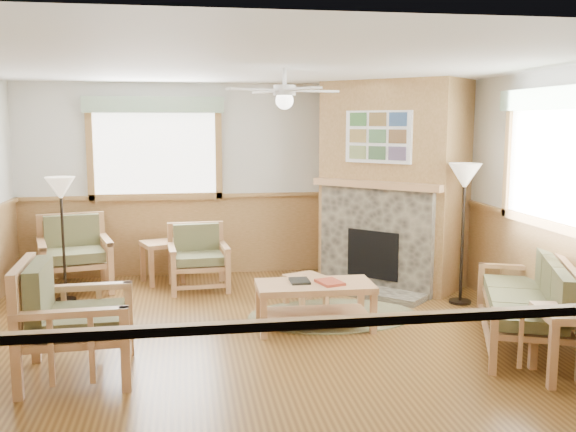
{
  "coord_description": "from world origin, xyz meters",
  "views": [
    {
      "loc": [
        -0.7,
        -6.13,
        2.17
      ],
      "look_at": [
        0.4,
        0.7,
        1.15
      ],
      "focal_mm": 40.0,
      "sensor_mm": 36.0,
      "label": 1
    }
  ],
  "objects": [
    {
      "name": "floor",
      "position": [
        0.0,
        0.0,
        -0.01
      ],
      "size": [
        6.0,
        6.0,
        0.01
      ],
      "primitive_type": "cube",
      "color": "brown",
      "rests_on": "ground"
    },
    {
      "name": "ceiling",
      "position": [
        0.0,
        0.0,
        2.7
      ],
      "size": [
        6.0,
        6.0,
        0.01
      ],
      "primitive_type": "cube",
      "color": "white",
      "rests_on": "floor"
    },
    {
      "name": "wall_back",
      "position": [
        0.0,
        3.0,
        1.35
      ],
      "size": [
        6.0,
        0.02,
        2.7
      ],
      "primitive_type": "cube",
      "color": "silver",
      "rests_on": "floor"
    },
    {
      "name": "wall_front",
      "position": [
        0.0,
        -3.0,
        1.35
      ],
      "size": [
        6.0,
        0.02,
        2.7
      ],
      "primitive_type": "cube",
      "color": "silver",
      "rests_on": "floor"
    },
    {
      "name": "wall_right",
      "position": [
        3.0,
        0.0,
        1.35
      ],
      "size": [
        0.02,
        6.0,
        2.7
      ],
      "primitive_type": "cube",
      "color": "silver",
      "rests_on": "floor"
    },
    {
      "name": "wainscot",
      "position": [
        0.0,
        0.0,
        0.55
      ],
      "size": [
        6.0,
        6.0,
        1.1
      ],
      "primitive_type": null,
      "color": "olive",
      "rests_on": "floor"
    },
    {
      "name": "fireplace",
      "position": [
        2.05,
        2.05,
        1.35
      ],
      "size": [
        3.11,
        3.11,
        2.7
      ],
      "primitive_type": null,
      "rotation": [
        0.0,
        0.0,
        -0.79
      ],
      "color": "olive",
      "rests_on": "floor"
    },
    {
      "name": "window_back",
      "position": [
        -1.1,
        2.96,
        2.53
      ],
      "size": [
        1.9,
        0.16,
        1.5
      ],
      "primitive_type": null,
      "color": "white",
      "rests_on": "wall_back"
    },
    {
      "name": "window_right",
      "position": [
        2.96,
        -0.2,
        2.53
      ],
      "size": [
        0.16,
        1.9,
        1.5
      ],
      "primitive_type": null,
      "color": "white",
      "rests_on": "wall_right"
    },
    {
      "name": "ceiling_fan",
      "position": [
        0.3,
        0.3,
        2.66
      ],
      "size": [
        1.59,
        1.59,
        0.36
      ],
      "primitive_type": null,
      "rotation": [
        0.0,
        0.0,
        0.35
      ],
      "color": "white",
      "rests_on": "ceiling"
    },
    {
      "name": "sofa",
      "position": [
        2.55,
        -0.5,
        0.43
      ],
      "size": [
        2.01,
        1.41,
        0.86
      ],
      "primitive_type": null,
      "rotation": [
        0.0,
        0.0,
        -1.96
      ],
      "color": "tan",
      "rests_on": "floor"
    },
    {
      "name": "armchair_back_left",
      "position": [
        -2.13,
        2.29,
        0.48
      ],
      "size": [
        1.04,
        1.04,
        0.96
      ],
      "primitive_type": null,
      "rotation": [
        0.0,
        0.0,
        0.25
      ],
      "color": "tan",
      "rests_on": "floor"
    },
    {
      "name": "armchair_back_right",
      "position": [
        -0.55,
        2.13,
        0.42
      ],
      "size": [
        0.79,
        0.79,
        0.83
      ],
      "primitive_type": null,
      "rotation": [
        0.0,
        0.0,
        0.07
      ],
      "color": "tan",
      "rests_on": "floor"
    },
    {
      "name": "armchair_left",
      "position": [
        -1.64,
        -0.65,
        0.51
      ],
      "size": [
        0.95,
        0.95,
        1.01
      ],
      "primitive_type": null,
      "rotation": [
        0.0,
        0.0,
        1.62
      ],
      "color": "tan",
      "rests_on": "floor"
    },
    {
      "name": "coffee_table",
      "position": [
        0.62,
        0.3,
        0.24
      ],
      "size": [
        1.24,
        0.64,
        0.49
      ],
      "primitive_type": null,
      "rotation": [
        0.0,
        0.0,
        -0.02
      ],
      "color": "tan",
      "rests_on": "floor"
    },
    {
      "name": "end_table_chairs",
      "position": [
        -1.03,
        2.55,
        0.28
      ],
      "size": [
        0.64,
        0.62,
        0.56
      ],
      "primitive_type": null,
      "rotation": [
        0.0,
        0.0,
        0.34
      ],
      "color": "tan",
      "rests_on": "floor"
    },
    {
      "name": "end_table_sofa",
      "position": [
        2.48,
        -1.38,
        0.3
      ],
      "size": [
        0.63,
        0.61,
        0.61
      ],
      "primitive_type": null,
      "rotation": [
        0.0,
        0.0,
        -0.18
      ],
      "color": "tan",
      "rests_on": "floor"
    },
    {
      "name": "footstool",
      "position": [
        0.69,
        1.15,
        0.18
      ],
      "size": [
        0.55,
        0.55,
        0.36
      ],
      "primitive_type": null,
      "rotation": [
        0.0,
        0.0,
        0.42
      ],
      "color": "tan",
      "rests_on": "floor"
    },
    {
      "name": "braided_rug",
      "position": [
        0.91,
        0.69,
        0.01
      ],
      "size": [
        2.41,
        2.41,
        0.01
      ],
      "primitive_type": "cylinder",
      "rotation": [
        0.0,
        0.0,
        0.31
      ],
      "color": "brown",
      "rests_on": "floor"
    },
    {
      "name": "floor_lamp_left",
      "position": [
        -2.17,
        1.81,
        0.76
      ],
      "size": [
        0.43,
        0.43,
        1.53
      ],
      "primitive_type": null,
      "rotation": [
        0.0,
        0.0,
        0.29
      ],
      "color": "black",
      "rests_on": "floor"
    },
    {
      "name": "floor_lamp_right",
      "position": [
        2.55,
        0.96,
        0.85
      ],
      "size": [
        0.46,
        0.46,
        1.7
      ],
      "primitive_type": null,
      "rotation": [
        0.0,
        0.0,
        -0.2
      ],
      "color": "black",
      "rests_on": "floor"
    },
    {
      "name": "book_red",
      "position": [
        0.77,
        0.25,
        0.52
      ],
      "size": [
        0.29,
        0.35,
        0.03
      ],
      "primitive_type": "cube",
      "rotation": [
        0.0,
        0.0,
        0.28
      ],
      "color": "maroon",
      "rests_on": "coffee_table"
    },
    {
      "name": "book_dark",
      "position": [
        0.47,
        0.37,
        0.51
      ],
      "size": [
        0.2,
        0.27,
        0.02
      ],
      "primitive_type": "cube",
      "rotation": [
        0.0,
        0.0,
        -0.01
      ],
      "color": "black",
      "rests_on": "coffee_table"
    }
  ]
}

